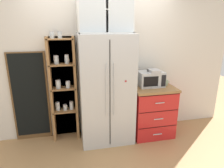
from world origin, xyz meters
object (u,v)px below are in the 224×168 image
object	(u,v)px
mug_sage	(165,82)
chalkboard_menu	(30,97)
refrigerator	(106,90)
microwave	(151,79)
coffee_maker	(153,78)
bottle_clear	(135,80)

from	to	relation	value
mug_sage	chalkboard_menu	size ratio (longest dim) A/B	0.08
refrigerator	microwave	distance (m)	0.82
refrigerator	chalkboard_menu	distance (m)	1.30
microwave	mug_sage	world-z (taller)	microwave
chalkboard_menu	coffee_maker	bearing A→B (deg)	-7.51
chalkboard_menu	microwave	bearing A→B (deg)	-6.46
refrigerator	mug_sage	size ratio (longest dim) A/B	14.69
bottle_clear	chalkboard_menu	world-z (taller)	chalkboard_menu
chalkboard_menu	mug_sage	bearing A→B (deg)	-5.94
refrigerator	bottle_clear	size ratio (longest dim) A/B	6.46
microwave	chalkboard_menu	world-z (taller)	chalkboard_menu
coffee_maker	bottle_clear	world-z (taller)	coffee_maker
coffee_maker	bottle_clear	size ratio (longest dim) A/B	1.09
chalkboard_menu	bottle_clear	bearing A→B (deg)	-7.96
microwave	chalkboard_menu	xyz separation A→B (m)	(-2.07, 0.23, -0.26)
microwave	coffee_maker	size ratio (longest dim) A/B	1.42
refrigerator	chalkboard_menu	xyz separation A→B (m)	(-1.26, 0.29, -0.14)
mug_sage	coffee_maker	bearing A→B (deg)	-172.98
coffee_maker	chalkboard_menu	distance (m)	2.13
refrigerator	mug_sage	world-z (taller)	refrigerator
microwave	mug_sage	size ratio (longest dim) A/B	3.53
microwave	mug_sage	distance (m)	0.30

